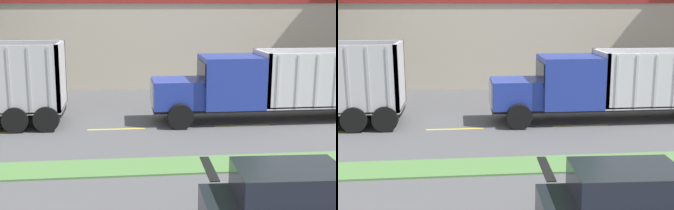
# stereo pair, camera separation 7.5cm
# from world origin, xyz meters

# --- Properties ---
(grass_verge) EXTENTS (120.00, 1.61, 0.06)m
(grass_verge) POSITION_xyz_m (0.00, 10.52, 0.03)
(grass_verge) COLOR #517F42
(grass_verge) RESTS_ON ground_plane
(centre_line_4) EXTENTS (2.40, 0.14, 0.01)m
(centre_line_4) POSITION_xyz_m (-1.87, 15.33, 0.00)
(centre_line_4) COLOR yellow
(centre_line_4) RESTS_ON ground_plane
(centre_line_5) EXTENTS (2.40, 0.14, 0.01)m
(centre_line_5) POSITION_xyz_m (3.53, 15.33, 0.00)
(centre_line_5) COLOR yellow
(centre_line_5) RESTS_ON ground_plane
(dump_truck_trail) EXTENTS (11.62, 2.66, 3.13)m
(dump_truck_trail) POSITION_xyz_m (4.52, 16.21, 1.53)
(dump_truck_trail) COLOR black
(dump_truck_trail) RESTS_ON ground_plane
(rally_car) EXTENTS (4.27, 2.11, 1.76)m
(rally_car) POSITION_xyz_m (2.07, 5.43, 0.87)
(rally_car) COLOR black
(rally_car) RESTS_ON ground_plane
(store_building_backdrop) EXTENTS (42.03, 12.10, 6.03)m
(store_building_backdrop) POSITION_xyz_m (4.62, 30.58, 3.02)
(store_building_backdrop) COLOR #BCB29E
(store_building_backdrop) RESTS_ON ground_plane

